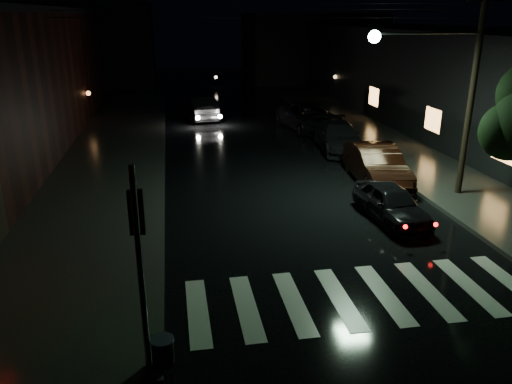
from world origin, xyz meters
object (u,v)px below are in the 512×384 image
parked_car_c (338,136)px  oncoming_car (201,108)px  parked_car_a (391,203)px  parked_car_d (310,117)px  parked_car_b (376,165)px

parked_car_c → oncoming_car: oncoming_car is taller
parked_car_a → parked_car_c: bearing=77.9°
parked_car_d → oncoming_car: 7.91m
parked_car_a → parked_car_b: (1.10, 3.98, 0.18)m
parked_car_b → parked_car_a: bearing=-100.3°
parked_car_b → parked_car_d: size_ratio=0.84×
parked_car_c → parked_car_d: bearing=97.5°
parked_car_a → parked_car_c: (1.29, 9.58, 0.10)m
parked_car_b → parked_car_d: parked_car_d is taller
parked_car_a → parked_car_d: 14.66m
parked_car_d → oncoming_car: (-6.45, 4.57, -0.03)m
parked_car_d → parked_car_b: bearing=-97.3°
parked_car_a → oncoming_car: bearing=101.0°
parked_car_b → parked_car_c: (0.19, 5.60, -0.08)m
parked_car_d → parked_car_a: bearing=-101.5°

